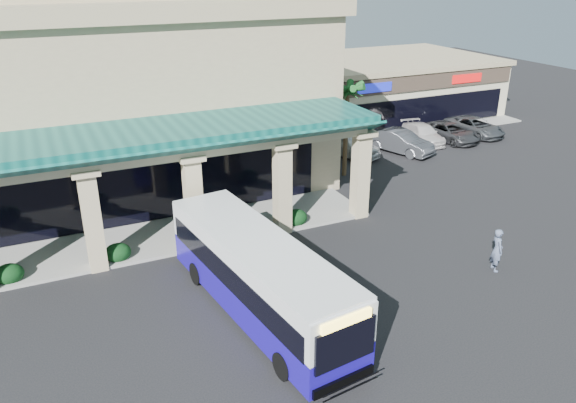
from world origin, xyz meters
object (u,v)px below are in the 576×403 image
car_gray (450,132)px  car_silver (347,143)px  car_red (423,134)px  car_extra (474,126)px  transit_bus (259,278)px  pedestrian (497,250)px  car_white (400,142)px

car_gray → car_silver: bearing=172.0°
car_red → car_extra: size_ratio=0.91×
car_silver → transit_bus: bearing=-148.4°
pedestrian → car_silver: 16.93m
car_red → car_extra: 4.88m
transit_bus → car_extra: bearing=25.1°
car_silver → car_white: car_silver is taller
car_extra → car_gray: bearing=-178.6°
transit_bus → car_extra: (24.72, 15.58, -0.87)m
car_extra → pedestrian: bearing=-135.7°
transit_bus → car_silver: bearing=42.7°
car_white → car_red: (3.06, 1.36, -0.15)m
transit_bus → car_white: transit_bus is taller
car_red → car_gray: 2.17m
transit_bus → car_white: 22.12m
pedestrian → car_red: size_ratio=0.43×
car_silver → car_red: bearing=-15.8°
pedestrian → car_gray: (11.21, 16.54, -0.31)m
car_red → transit_bus: bearing=-133.2°
pedestrian → car_white: (6.04, 15.70, -0.18)m
pedestrian → car_silver: pedestrian is taller
transit_bus → pedestrian: bearing=-14.1°
transit_bus → car_white: size_ratio=2.28×
car_silver → car_extra: car_silver is taller
pedestrian → car_white: size_ratio=0.40×
transit_bus → car_red: size_ratio=2.46×
pedestrian → car_red: bearing=-9.5°
car_white → car_gray: size_ratio=1.00×
car_silver → car_white: bearing=-34.3°
car_silver → car_red: size_ratio=1.10×
car_white → transit_bus: bearing=-159.8°
car_extra → car_white: bearing=-177.5°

